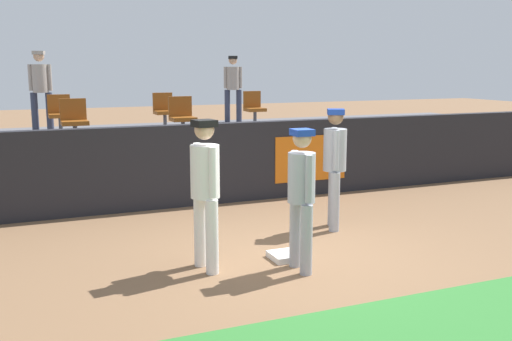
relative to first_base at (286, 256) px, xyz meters
name	(u,v)px	position (x,y,z in m)	size (l,w,h in m)	color
ground_plane	(294,260)	(0.06, -0.10, -0.04)	(60.00, 60.00, 0.00)	brown
first_base	(286,256)	(0.00, 0.00, 0.00)	(0.40, 0.40, 0.08)	white
player_fielder_home	(205,184)	(-1.07, 0.03, 1.02)	(0.39, 0.59, 1.84)	white
player_runner_visitor	(301,190)	(-0.02, -0.45, 0.97)	(0.34, 0.49, 1.73)	#9EA3AD
player_coach_visitor	(335,160)	(1.31, 1.04, 1.02)	(0.47, 0.47, 1.83)	#9EA3AD
field_wall	(209,164)	(0.07, 3.36, 0.69)	(18.00, 0.26, 1.46)	black
bleacher_platform	(172,156)	(0.06, 5.93, 0.47)	(18.00, 4.80, 1.03)	#59595E
seat_front_center	(182,115)	(-0.01, 4.80, 1.46)	(0.47, 0.44, 0.84)	#4C4C51
seat_back_right	(254,107)	(2.30, 6.60, 1.46)	(0.44, 0.44, 0.84)	#4C4C51
seat_front_left	(74,119)	(-2.08, 4.81, 1.46)	(0.48, 0.44, 0.84)	#4C4C51
seat_back_left	(60,112)	(-2.19, 6.60, 1.46)	(0.47, 0.44, 0.84)	#4C4C51
seat_back_center	(164,109)	(0.08, 6.60, 1.46)	(0.45, 0.44, 0.84)	#4C4C51
spectator_hooded	(41,85)	(-2.51, 7.19, 2.01)	(0.48, 0.41, 1.76)	#33384C
spectator_capped	(233,84)	(2.20, 7.77, 1.97)	(0.46, 0.41, 1.70)	#33384C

